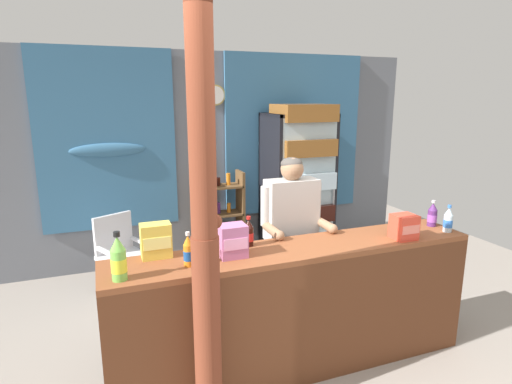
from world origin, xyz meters
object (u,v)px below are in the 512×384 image
at_px(snack_box_instant_noodle, 156,241).
at_px(snack_box_wafer, 232,241).
at_px(timber_post, 205,245).
at_px(soda_bottle_grape_soda, 432,215).
at_px(snack_box_crackers, 404,227).
at_px(soda_bottle_orange_soda, 188,252).
at_px(shopkeeper, 291,225).
at_px(drink_fridge, 299,176).
at_px(soda_bottle_water, 448,220).
at_px(soda_bottle_cola, 249,233).
at_px(stall_counter, 303,303).
at_px(soda_bottle_lime_soda, 119,260).
at_px(plastic_lawn_chair, 121,251).
at_px(bottle_shelf_rack, 224,216).

bearing_deg(snack_box_instant_noodle, snack_box_wafer, -19.42).
bearing_deg(snack_box_wafer, timber_post, -126.91).
xyz_separation_m(soda_bottle_grape_soda, snack_box_crackers, (-0.44, -0.18, 0.00)).
distance_m(timber_post, soda_bottle_orange_soda, 0.35).
bearing_deg(timber_post, shopkeeper, 41.35).
height_order(drink_fridge, snack_box_crackers, drink_fridge).
xyz_separation_m(timber_post, soda_bottle_water, (2.07, 0.27, -0.15)).
relative_size(drink_fridge, snack_box_wafer, 8.70).
relative_size(timber_post, soda_bottle_water, 11.48).
bearing_deg(soda_bottle_cola, timber_post, -130.45).
bearing_deg(stall_counter, soda_bottle_orange_soda, 177.19).
xyz_separation_m(timber_post, soda_bottle_grape_soda, (2.06, 0.44, -0.15)).
bearing_deg(snack_box_instant_noodle, soda_bottle_lime_soda, -131.51).
height_order(shopkeeper, soda_bottle_water, shopkeeper).
distance_m(plastic_lawn_chair, snack_box_instant_noodle, 1.67).
xyz_separation_m(soda_bottle_water, snack_box_wafer, (-1.79, 0.10, 0.02)).
distance_m(soda_bottle_lime_soda, snack_box_instant_noodle, 0.39).
distance_m(bottle_shelf_rack, snack_box_wafer, 2.35).
distance_m(bottle_shelf_rack, plastic_lawn_chair, 1.35).
relative_size(shopkeeper, soda_bottle_lime_soda, 5.19).
relative_size(soda_bottle_water, soda_bottle_orange_soda, 0.97).
bearing_deg(soda_bottle_water, drink_fridge, 97.36).
distance_m(shopkeeper, soda_bottle_cola, 0.58).
xyz_separation_m(bottle_shelf_rack, soda_bottle_lime_soda, (-1.33, -2.34, 0.51)).
distance_m(soda_bottle_cola, snack_box_crackers, 1.20).
distance_m(timber_post, drink_fridge, 3.00).
xyz_separation_m(bottle_shelf_rack, soda_bottle_water, (1.20, -2.32, 0.47)).
distance_m(bottle_shelf_rack, snack_box_instant_noodle, 2.37).
height_order(stall_counter, soda_bottle_orange_soda, soda_bottle_orange_soda).
height_order(bottle_shelf_rack, soda_bottle_orange_soda, soda_bottle_orange_soda).
distance_m(drink_fridge, soda_bottle_grape_soda, 1.98).
distance_m(shopkeeper, snack_box_crackers, 0.89).
height_order(timber_post, soda_bottle_lime_soda, timber_post).
bearing_deg(soda_bottle_grape_soda, snack_box_instant_noodle, 177.29).
bearing_deg(snack_box_crackers, stall_counter, 178.55).
relative_size(soda_bottle_orange_soda, snack_box_instant_noodle, 0.97).
distance_m(soda_bottle_grape_soda, soda_bottle_orange_soda, 2.10).
distance_m(stall_counter, snack_box_instant_noodle, 1.14).
height_order(soda_bottle_orange_soda, snack_box_wafer, soda_bottle_orange_soda).
xyz_separation_m(snack_box_wafer, snack_box_crackers, (1.34, -0.12, -0.02)).
relative_size(stall_counter, plastic_lawn_chair, 3.21).
bearing_deg(bottle_shelf_rack, plastic_lawn_chair, -158.18).
distance_m(timber_post, shopkeeper, 1.28).
xyz_separation_m(soda_bottle_cola, soda_bottle_orange_soda, (-0.49, -0.21, 0.00)).
distance_m(soda_bottle_water, soda_bottle_orange_soda, 2.10).
height_order(timber_post, soda_bottle_orange_soda, timber_post).
distance_m(snack_box_wafer, snack_box_instant_noodle, 0.52).
bearing_deg(drink_fridge, snack_box_crackers, -94.63).
bearing_deg(soda_bottle_grape_soda, stall_counter, -172.94).
bearing_deg(drink_fridge, plastic_lawn_chair, -171.85).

